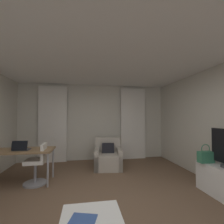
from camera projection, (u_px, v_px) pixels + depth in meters
name	position (u px, v px, depth m)	size (l,w,h in m)	color
ground_plane	(105.00, 210.00, 2.47)	(12.00, 12.00, 0.00)	brown
wall_window	(94.00, 122.00, 5.50)	(5.12, 0.06, 2.60)	beige
ceiling	(105.00, 47.00, 2.56)	(5.12, 6.12, 0.06)	white
curtain_left_panel	(53.00, 124.00, 5.14)	(0.90, 0.06, 2.50)	silver
curtain_right_panel	(133.00, 123.00, 5.60)	(0.90, 0.06, 2.50)	silver
armchair	(108.00, 158.00, 4.56)	(0.86, 0.90, 0.84)	#B2A899
desk	(19.00, 152.00, 3.47)	(1.46, 0.66, 0.75)	olive
desk_chair	(37.00, 166.00, 3.45)	(0.48, 0.48, 0.88)	gray
laptop	(21.00, 148.00, 3.40)	(0.33, 0.27, 0.22)	#2D2D33
magazine_open	(83.00, 219.00, 1.69)	(0.33, 0.27, 0.01)	#335193
handbag_primary	(206.00, 156.00, 3.14)	(0.30, 0.14, 0.37)	#387F5B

